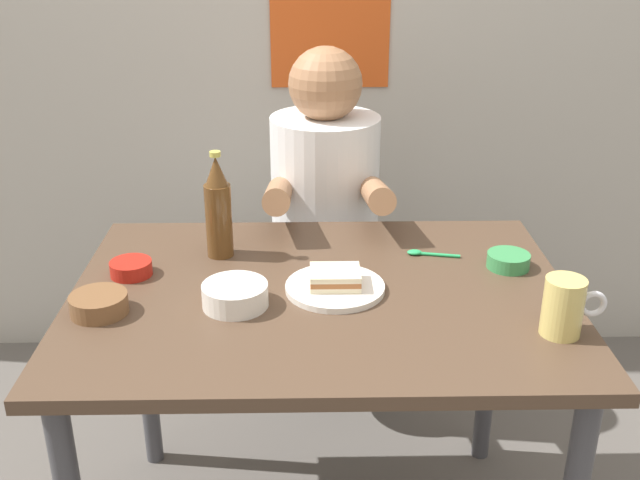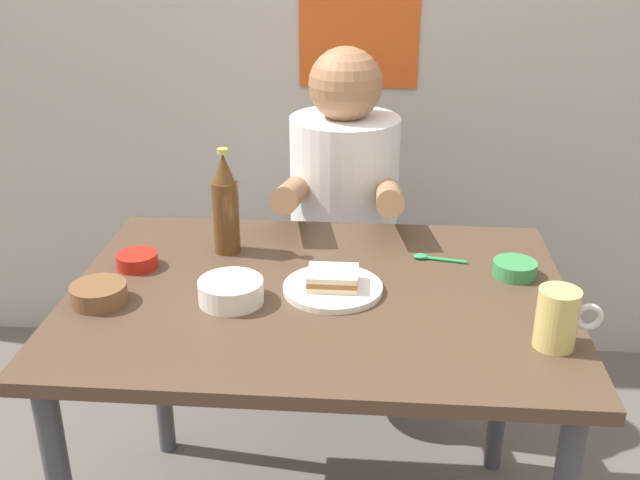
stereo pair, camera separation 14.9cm
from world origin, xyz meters
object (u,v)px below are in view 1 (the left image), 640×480
Objects in this scene: stool at (325,308)px; beer_bottle at (218,209)px; person_seated at (325,186)px; beer_mug at (564,307)px; plate_orange at (335,289)px; sandwich at (335,278)px; dining_table at (320,327)px; dip_bowl_green at (508,260)px.

beer_bottle reaches higher than stool.
beer_mug is (0.45, -0.81, 0.03)m from person_seated.
beer_bottle reaches higher than beer_mug.
plate_orange is at bearing -36.08° from beer_bottle.
sandwich is 0.48m from beer_mug.
dining_table is 0.11m from plate_orange.
dip_bowl_green is at bearing 15.56° from plate_orange.
person_seated is 0.62m from plate_orange.
beer_mug is at bearing -23.17° from sandwich.
plate_orange is at bearing -8.61° from dining_table.
plate_orange is at bearing -89.45° from person_seated.
person_seated reaches higher than stool.
sandwich reaches higher than dip_bowl_green.
beer_mug reaches higher than dining_table.
plate_orange is (0.01, -0.63, 0.40)m from stool.
plate_orange is 0.02m from sandwich.
beer_bottle reaches higher than dip_bowl_green.
person_seated reaches higher than beer_bottle.
dip_bowl_green reaches higher than dining_table.
dining_table is at bearing 171.39° from plate_orange.
sandwich is (0.00, 0.00, 0.02)m from plate_orange.
person_seated is (0.03, 0.62, 0.12)m from dining_table.
person_seated is at bearing -90.00° from stool.
person_seated is (-0.00, -0.01, 0.42)m from stool.
sandwich is 0.87× the size of beer_mug.
beer_mug is 0.48× the size of beer_bottle.
sandwich is at bearing 156.83° from beer_mug.
dip_bowl_green reaches higher than plate_orange.
sandwich reaches higher than dining_table.
stool is 0.42m from person_seated.
beer_mug reaches higher than dip_bowl_green.
dining_table is 8.73× the size of beer_mug.
person_seated is 0.93m from beer_mug.
beer_bottle is at bearing -121.31° from stool.
beer_bottle is 2.62× the size of dip_bowl_green.
person_seated reaches higher than beer_mug.
person_seated is 7.20× the size of dip_bowl_green.
beer_mug is (0.45, -0.82, 0.45)m from stool.
plate_orange is (0.03, -0.00, 0.10)m from dining_table.
beer_bottle is at bearing -121.97° from person_seated.
dining_table is at bearing 171.39° from sandwich.
dining_table is 0.37m from beer_bottle.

